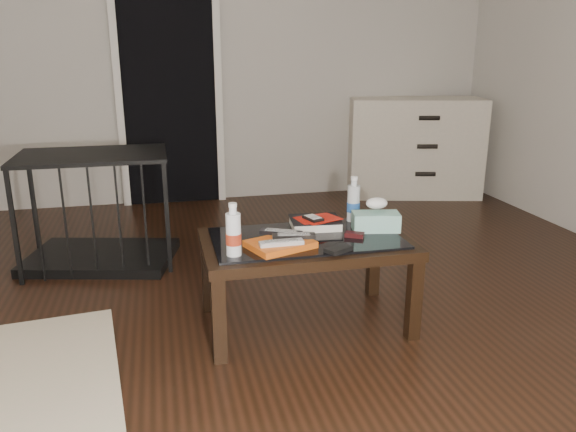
% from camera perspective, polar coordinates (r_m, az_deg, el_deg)
% --- Properties ---
extents(ground, '(5.00, 5.00, 0.00)m').
position_cam_1_polar(ground, '(2.93, -1.39, -10.46)').
color(ground, black).
rests_on(ground, ground).
extents(doorway, '(0.90, 0.08, 2.07)m').
position_cam_1_polar(doorway, '(5.03, -12.00, 12.79)').
color(doorway, black).
rests_on(doorway, ground).
extents(coffee_table, '(1.00, 0.60, 0.46)m').
position_cam_1_polar(coffee_table, '(2.74, 1.84, -3.42)').
color(coffee_table, black).
rests_on(coffee_table, ground).
extents(dresser, '(1.29, 0.78, 0.90)m').
position_cam_1_polar(dresser, '(5.39, 12.68, 6.84)').
color(dresser, beige).
rests_on(dresser, ground).
extents(pet_crate, '(1.02, 0.80, 0.71)m').
position_cam_1_polar(pet_crate, '(3.80, -18.65, -1.14)').
color(pet_crate, black).
rests_on(pet_crate, ground).
extents(magazines, '(0.34, 0.29, 0.03)m').
position_cam_1_polar(magazines, '(2.57, -0.79, -2.87)').
color(magazines, '#C45112').
rests_on(magazines, coffee_table).
extents(remote_silver, '(0.20, 0.05, 0.02)m').
position_cam_1_polar(remote_silver, '(2.51, -0.68, -2.71)').
color(remote_silver, '#B0B0B5').
rests_on(remote_silver, magazines).
extents(remote_black_front, '(0.21, 0.08, 0.02)m').
position_cam_1_polar(remote_black_front, '(2.60, 0.59, -2.02)').
color(remote_black_front, black).
rests_on(remote_black_front, magazines).
extents(remote_black_back, '(0.20, 0.14, 0.02)m').
position_cam_1_polar(remote_black_back, '(2.65, -0.71, -1.65)').
color(remote_black_back, black).
rests_on(remote_black_back, magazines).
extents(textbook, '(0.27, 0.22, 0.05)m').
position_cam_1_polar(textbook, '(2.86, 2.78, -0.70)').
color(textbook, black).
rests_on(textbook, coffee_table).
extents(dvd_mailers, '(0.21, 0.17, 0.01)m').
position_cam_1_polar(dvd_mailers, '(2.84, 2.80, -0.24)').
color(dvd_mailers, red).
rests_on(dvd_mailers, textbook).
extents(ipod, '(0.09, 0.12, 0.02)m').
position_cam_1_polar(ipod, '(2.81, 2.55, -0.20)').
color(ipod, black).
rests_on(ipod, dvd_mailers).
extents(flip_phone, '(0.10, 0.09, 0.02)m').
position_cam_1_polar(flip_phone, '(2.73, 6.78, -1.90)').
color(flip_phone, black).
rests_on(flip_phone, coffee_table).
extents(wallet, '(0.14, 0.12, 0.02)m').
position_cam_1_polar(wallet, '(2.53, 5.14, -3.38)').
color(wallet, black).
rests_on(wallet, coffee_table).
extents(water_bottle_left, '(0.08, 0.08, 0.24)m').
position_cam_1_polar(water_bottle_left, '(2.45, -5.57, -1.36)').
color(water_bottle_left, white).
rests_on(water_bottle_left, coffee_table).
extents(water_bottle_right, '(0.07, 0.07, 0.24)m').
position_cam_1_polar(water_bottle_right, '(2.96, 6.67, 1.74)').
color(water_bottle_right, silver).
rests_on(water_bottle_right, coffee_table).
extents(tissue_box, '(0.25, 0.16, 0.09)m').
position_cam_1_polar(tissue_box, '(2.84, 8.91, -0.55)').
color(tissue_box, teal).
rests_on(tissue_box, coffee_table).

